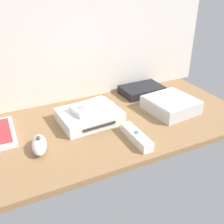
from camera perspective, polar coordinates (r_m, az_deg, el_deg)
name	(u,v)px	position (r cm, az deg, el deg)	size (l,w,h in cm)	color
ground_plane	(112,124)	(95.71, 0.00, -2.64)	(100.00, 48.00, 2.00)	#936D47
back_wall	(84,19)	(106.03, -6.14, 19.36)	(110.00, 1.20, 64.00)	silver
game_console	(89,116)	(94.73, -4.92, -0.86)	(21.99, 17.53, 4.40)	white
mini_computer	(171,105)	(103.91, 12.59, 1.56)	(18.66, 18.66, 5.30)	silver
network_router	(142,90)	(117.12, 6.46, 4.72)	(18.27, 12.70, 3.40)	black
remote_wand	(136,137)	(84.63, 5.26, -5.32)	(3.73, 14.83, 3.40)	white
remote_nunchuk	(39,145)	(82.66, -15.41, -6.83)	(6.32, 10.68, 5.10)	white
remote_classic_pad	(91,107)	(94.03, -4.46, 1.14)	(15.78, 10.90, 2.40)	white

